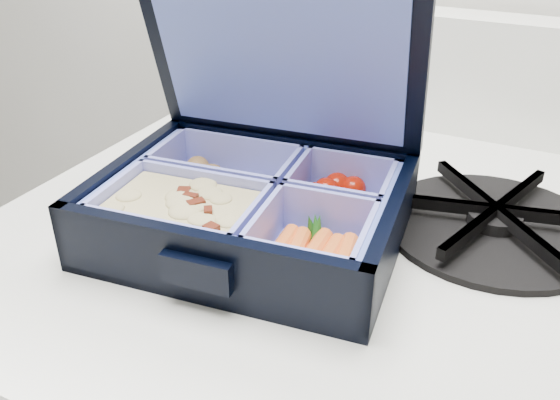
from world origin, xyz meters
The scene contains 4 objects.
bento_box centered at (0.38, 1.62, 0.89)m, with size 0.24×0.19×0.06m, color black, non-canonical shape.
burner_grate centered at (0.56, 1.73, 0.88)m, with size 0.19×0.19×0.03m, color black.
burner_grate_rear centered at (0.30, 1.90, 0.87)m, with size 0.16×0.16×0.02m, color black.
fork centered at (0.41, 1.77, 0.87)m, with size 0.02×0.16×0.01m, color silver, non-canonical shape.
Camera 1 is at (0.59, 1.25, 1.14)m, focal length 38.00 mm.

